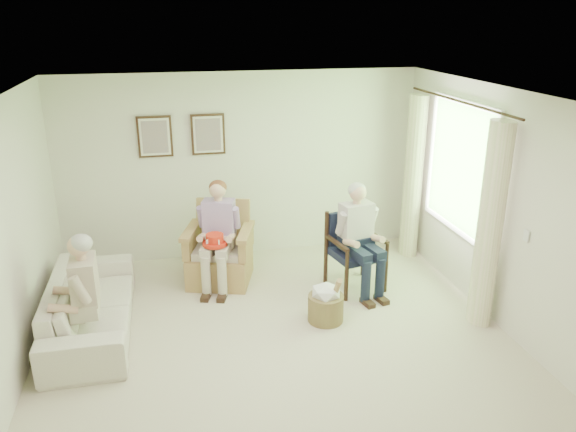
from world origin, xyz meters
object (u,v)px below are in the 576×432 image
object	(u,v)px
person_dark	(359,231)
wicker_armchair	(220,257)
person_wicker	(219,228)
person_sofa	(80,291)
wood_armchair	(354,247)
hatbox	(326,302)
red_hat	(215,241)
sofa	(91,305)

from	to	relation	value
person_dark	wicker_armchair	bearing A→B (deg)	146.19
person_wicker	person_sofa	distance (m)	1.99
wicker_armchair	wood_armchair	xyz separation A→B (m)	(1.66, -0.50, 0.20)
person_wicker	hatbox	distance (m)	1.68
wood_armchair	person_sofa	xyz separation A→B (m)	(-3.17, -0.92, 0.21)
person_wicker	hatbox	xyz separation A→B (m)	(1.07, -1.17, -0.55)
wood_armchair	red_hat	distance (m)	1.76
person_sofa	hatbox	distance (m)	2.63
person_sofa	wicker_armchair	bearing A→B (deg)	131.37
person_dark	person_sofa	world-z (taller)	person_dark
sofa	person_sofa	size ratio (longest dim) A/B	1.67
person_dark	person_sofa	bearing A→B (deg)	-178.52
wood_armchair	red_hat	xyz separation A→B (m)	(-1.74, 0.17, 0.17)
wood_armchair	hatbox	bearing A→B (deg)	-138.43
wood_armchair	sofa	world-z (taller)	wood_armchair
person_wicker	red_hat	size ratio (longest dim) A/B	4.43
person_dark	hatbox	distance (m)	1.04
person_wicker	hatbox	size ratio (longest dim) A/B	2.25
person_dark	person_sofa	size ratio (longest dim) A/B	1.06
red_hat	hatbox	world-z (taller)	red_hat
wicker_armchair	person_wicker	size ratio (longest dim) A/B	0.76
sofa	person_wicker	distance (m)	1.77
wicker_armchair	person_wicker	xyz separation A→B (m)	(0.00, -0.14, 0.46)
wicker_armchair	person_dark	xyz separation A→B (m)	(1.66, -0.66, 0.47)
wood_armchair	person_wicker	world-z (taller)	person_wicker
person_wicker	wicker_armchair	bearing A→B (deg)	107.15
wood_armchair	person_dark	xyz separation A→B (m)	(0.00, -0.16, 0.27)
wood_armchair	wicker_armchair	bearing A→B (deg)	151.05
sofa	red_hat	distance (m)	1.60
sofa	person_dark	xyz separation A→B (m)	(3.17, 0.28, 0.48)
wicker_armchair	hatbox	size ratio (longest dim) A/B	1.72
wood_armchair	person_wicker	xyz separation A→B (m)	(-1.66, 0.37, 0.26)
sofa	person_sofa	bearing A→B (deg)	-180.00
sofa	person_sofa	world-z (taller)	person_sofa
wicker_armchair	person_wicker	bearing A→B (deg)	-72.85
wood_armchair	sofa	xyz separation A→B (m)	(-3.17, -0.44, -0.21)
wood_armchair	person_dark	distance (m)	0.31
red_hat	wood_armchair	bearing A→B (deg)	-5.68
wicker_armchair	person_dark	world-z (taller)	person_dark
sofa	person_wicker	xyz separation A→B (m)	(1.51, 0.80, 0.47)
wood_armchair	sofa	bearing A→B (deg)	175.74
red_hat	person_dark	bearing A→B (deg)	-10.80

